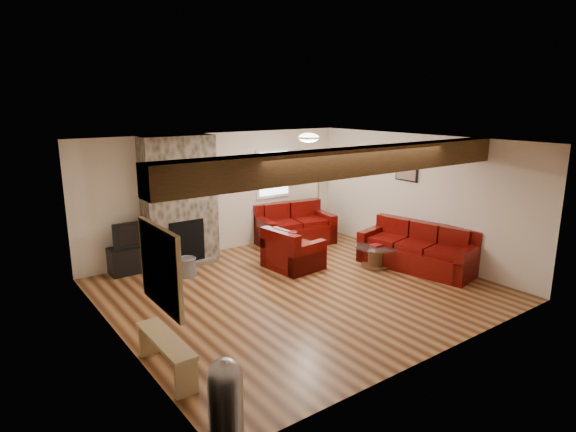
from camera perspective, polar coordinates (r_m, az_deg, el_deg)
name	(u,v)px	position (r m, az deg, el deg)	size (l,w,h in m)	color
room	(299,218)	(7.91, 1.35, -0.27)	(8.00, 8.00, 8.00)	#4E2914
oak_beam	(355,161)	(6.78, 7.89, 6.42)	(6.00, 0.36, 0.38)	#352310
chimney_breast	(180,202)	(9.53, -12.69, 1.60)	(1.40, 0.67, 2.50)	#37322A
back_window	(273,173)	(10.78, -1.74, 5.07)	(0.90, 0.08, 1.10)	silver
hatch_window	(161,268)	(5.18, -14.80, -5.92)	(0.08, 1.00, 0.90)	tan
ceiling_dome	(309,139)	(8.97, 2.47, 9.07)	(0.40, 0.40, 0.18)	white
artwork_back	(226,171)	(10.14, -7.36, 5.28)	(0.42, 0.06, 0.52)	black
artwork_right	(406,171)	(10.05, 13.85, 5.22)	(0.06, 0.55, 0.42)	black
sofa_three	(417,247)	(9.50, 15.08, -3.57)	(2.17, 0.91, 0.84)	#400804
loveseat	(295,224)	(10.76, 0.80, -0.97)	(1.66, 0.96, 0.88)	#400804
armchair_red	(293,248)	(9.20, 0.63, -3.81)	(0.97, 0.85, 0.79)	#400804
coffee_table	(376,256)	(9.46, 10.39, -4.71)	(0.85, 0.85, 0.45)	#4D2B18
tv_cabinet	(137,258)	(9.50, -17.52, -4.82)	(0.99, 0.40, 0.50)	black
television	(135,233)	(9.36, -17.73, -1.95)	(0.85, 0.11, 0.49)	black
floor_lamp	(319,178)	(11.39, 3.65, 4.52)	(0.41, 0.41, 1.59)	#AE8348
pine_bench	(166,356)	(6.03, -14.21, -15.78)	(0.28, 1.20, 0.45)	tan
pedal_bin	(226,400)	(4.83, -7.41, -20.81)	(0.33, 0.33, 0.84)	#AEADB3
coal_bucket	(187,267)	(9.05, -11.90, -5.88)	(0.37, 0.37, 0.35)	slate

